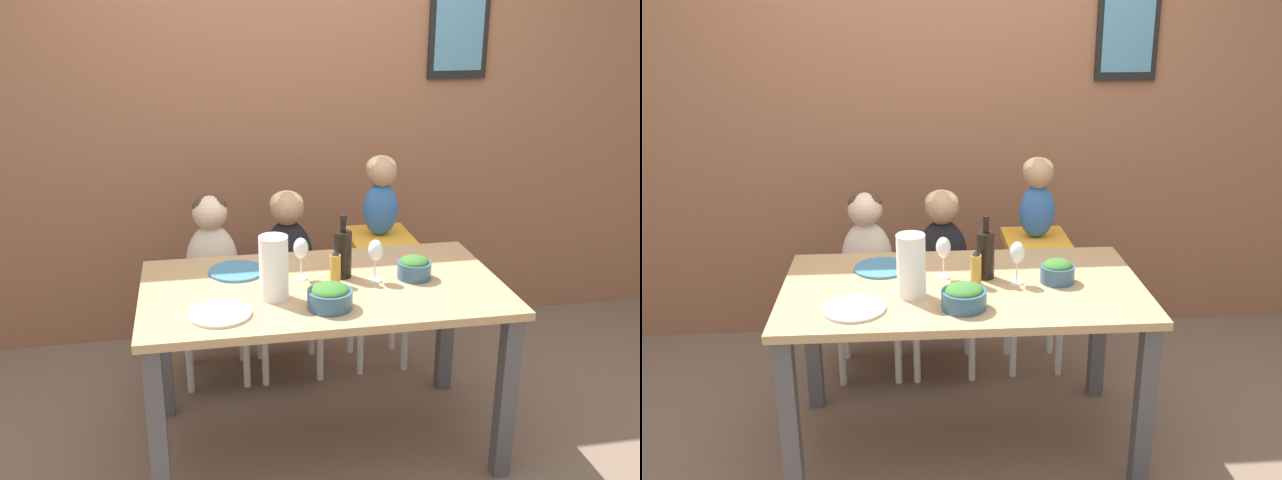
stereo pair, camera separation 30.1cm
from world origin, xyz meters
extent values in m
plane|color=#705B4C|center=(0.00, 0.00, 0.00)|extent=(14.00, 14.00, 0.00)
cube|color=#8E5B42|center=(0.00, 1.22, 1.35)|extent=(10.00, 0.06, 2.70)
cube|color=black|center=(0.99, 1.18, 1.74)|extent=(0.34, 0.02, 0.53)
cube|color=teal|center=(0.99, 1.17, 1.74)|extent=(0.28, 0.00, 0.43)
cube|color=tan|center=(0.00, 0.00, 0.76)|extent=(1.53, 0.84, 0.03)
cube|color=#4C4C51|center=(-0.70, -0.36, 0.37)|extent=(0.07, 0.07, 0.74)
cube|color=#4C4C51|center=(0.70, -0.36, 0.37)|extent=(0.07, 0.07, 0.74)
cube|color=#4C4C51|center=(-0.70, 0.36, 0.37)|extent=(0.07, 0.07, 0.74)
cube|color=#4C4C51|center=(0.70, 0.36, 0.37)|extent=(0.07, 0.07, 0.74)
cylinder|color=silver|center=(-0.59, 0.54, 0.20)|extent=(0.04, 0.04, 0.39)
cylinder|color=silver|center=(-0.30, 0.54, 0.20)|extent=(0.04, 0.04, 0.39)
cylinder|color=silver|center=(-0.59, 0.83, 0.20)|extent=(0.04, 0.04, 0.39)
cylinder|color=silver|center=(-0.30, 0.83, 0.20)|extent=(0.04, 0.04, 0.39)
cube|color=#2D2D33|center=(-0.44, 0.69, 0.42)|extent=(0.39, 0.42, 0.05)
cylinder|color=silver|center=(-0.20, 0.54, 0.20)|extent=(0.04, 0.04, 0.39)
cylinder|color=silver|center=(0.09, 0.54, 0.20)|extent=(0.04, 0.04, 0.39)
cylinder|color=silver|center=(-0.20, 0.83, 0.20)|extent=(0.04, 0.04, 0.39)
cylinder|color=silver|center=(0.09, 0.83, 0.20)|extent=(0.04, 0.04, 0.39)
cube|color=#2D2D33|center=(-0.06, 0.69, 0.42)|extent=(0.39, 0.42, 0.05)
cylinder|color=silver|center=(0.31, 0.56, 0.35)|extent=(0.04, 0.04, 0.69)
cylinder|color=silver|center=(0.56, 0.56, 0.35)|extent=(0.04, 0.04, 0.69)
cylinder|color=silver|center=(0.31, 0.81, 0.35)|extent=(0.04, 0.04, 0.69)
cylinder|color=silver|center=(0.56, 0.81, 0.35)|extent=(0.04, 0.04, 0.69)
cube|color=gold|center=(0.43, 0.69, 0.72)|extent=(0.33, 0.36, 0.05)
ellipsoid|color=beige|center=(-0.44, 0.69, 0.65)|extent=(0.26, 0.18, 0.40)
sphere|color=beige|center=(-0.44, 0.69, 0.91)|extent=(0.17, 0.17, 0.17)
ellipsoid|color=#473323|center=(-0.44, 0.70, 0.94)|extent=(0.17, 0.17, 0.12)
ellipsoid|color=black|center=(-0.06, 0.69, 0.65)|extent=(0.26, 0.18, 0.40)
sphere|color=tan|center=(-0.06, 0.69, 0.91)|extent=(0.17, 0.17, 0.17)
ellipsoid|color=#DBC684|center=(-0.06, 0.70, 0.94)|extent=(0.17, 0.17, 0.12)
ellipsoid|color=#3366B2|center=(0.43, 0.69, 0.88)|extent=(0.18, 0.12, 0.28)
sphere|color=tan|center=(0.43, 0.69, 1.09)|extent=(0.16, 0.16, 0.16)
ellipsoid|color=#DBC684|center=(0.43, 0.70, 1.11)|extent=(0.15, 0.15, 0.11)
cylinder|color=black|center=(0.10, 0.08, 0.88)|extent=(0.08, 0.08, 0.21)
cylinder|color=black|center=(0.10, 0.08, 1.02)|extent=(0.03, 0.03, 0.07)
cylinder|color=black|center=(0.10, 0.08, 1.05)|extent=(0.03, 0.03, 0.02)
cylinder|color=white|center=(-0.22, -0.10, 0.91)|extent=(0.12, 0.12, 0.26)
cylinder|color=white|center=(0.23, 0.01, 0.78)|extent=(0.06, 0.06, 0.00)
cylinder|color=white|center=(0.23, 0.01, 0.83)|extent=(0.01, 0.01, 0.09)
ellipsoid|color=white|center=(0.23, 0.01, 0.92)|extent=(0.06, 0.06, 0.09)
cylinder|color=white|center=(-0.08, 0.09, 0.78)|extent=(0.06, 0.06, 0.00)
cylinder|color=white|center=(-0.08, 0.09, 0.83)|extent=(0.01, 0.01, 0.09)
ellipsoid|color=white|center=(-0.08, 0.09, 0.92)|extent=(0.06, 0.06, 0.09)
cylinder|color=#335675|center=(-0.01, -0.23, 0.81)|extent=(0.18, 0.18, 0.07)
ellipsoid|color=#336628|center=(-0.01, -0.23, 0.85)|extent=(0.15, 0.15, 0.05)
cylinder|color=#335675|center=(0.40, 0.01, 0.81)|extent=(0.15, 0.15, 0.07)
ellipsoid|color=#336628|center=(0.40, 0.01, 0.85)|extent=(0.13, 0.13, 0.05)
cylinder|color=silver|center=(-0.44, -0.22, 0.78)|extent=(0.25, 0.25, 0.01)
cylinder|color=teal|center=(-0.35, 0.21, 0.78)|extent=(0.25, 0.25, 0.01)
cylinder|color=#BC8E33|center=(0.05, 0.00, 0.84)|extent=(0.05, 0.05, 0.13)
cone|color=black|center=(0.05, 0.00, 0.92)|extent=(0.04, 0.04, 0.02)
camera|label=1|loc=(-0.51, -2.73, 1.96)|focal=40.00mm
camera|label=2|loc=(-0.21, -2.77, 1.96)|focal=40.00mm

